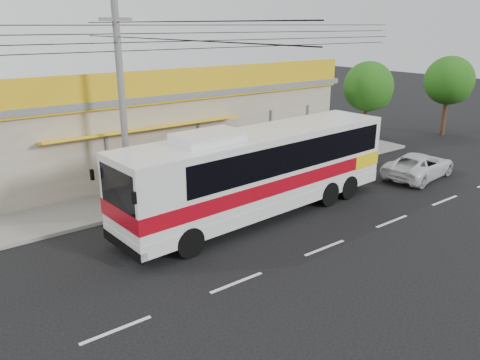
# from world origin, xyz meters

# --- Properties ---
(ground) EXTENTS (120.00, 120.00, 0.00)m
(ground) POSITION_xyz_m (0.00, 0.00, 0.00)
(ground) COLOR black
(ground) RESTS_ON ground
(sidewalk) EXTENTS (30.00, 3.20, 0.15)m
(sidewalk) POSITION_xyz_m (0.00, 6.00, 0.07)
(sidewalk) COLOR slate
(sidewalk) RESTS_ON ground
(lane_markings) EXTENTS (50.00, 0.12, 0.01)m
(lane_markings) POSITION_xyz_m (0.00, -2.50, 0.00)
(lane_markings) COLOR silver
(lane_markings) RESTS_ON ground
(storefront_building) EXTENTS (22.60, 9.20, 5.70)m
(storefront_building) POSITION_xyz_m (-0.01, 11.54, 2.30)
(storefront_building) COLOR gray
(storefront_building) RESTS_ON ground
(coach_bus) EXTENTS (13.05, 3.50, 3.98)m
(coach_bus) POSITION_xyz_m (0.35, 1.39, 2.13)
(coach_bus) COLOR silver
(coach_bus) RESTS_ON ground
(motorbike_red) EXTENTS (2.15, 1.42, 1.07)m
(motorbike_red) POSITION_xyz_m (-3.72, 7.11, 0.68)
(motorbike_red) COLOR maroon
(motorbike_red) RESTS_ON sidewalk
(white_car) EXTENTS (4.96, 2.73, 1.31)m
(white_car) POSITION_xyz_m (10.08, 0.26, 0.66)
(white_car) COLOR silver
(white_car) RESTS_ON ground
(utility_pole) EXTENTS (34.00, 14.00, 8.80)m
(utility_pole) POSITION_xyz_m (-3.99, 5.40, 7.26)
(utility_pole) COLOR #5C5C59
(utility_pole) RESTS_ON ground
(tree_near) EXTENTS (3.29, 3.29, 5.46)m
(tree_near) POSITION_xyz_m (14.16, 7.00, 3.70)
(tree_near) COLOR black
(tree_near) RESTS_ON ground
(tree_far) EXTENTS (3.42, 3.42, 5.66)m
(tree_far) POSITION_xyz_m (20.58, 4.99, 3.83)
(tree_far) COLOR black
(tree_far) RESTS_ON ground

